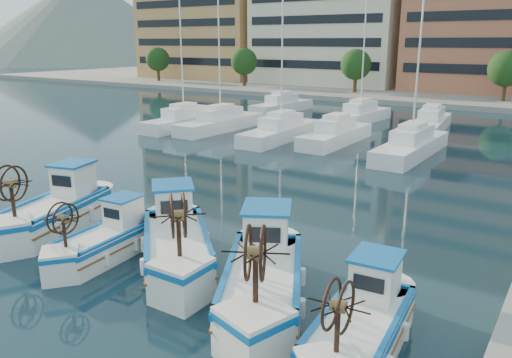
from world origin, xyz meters
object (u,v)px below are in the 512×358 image
fishing_boat_c (176,241)px  fishing_boat_d (263,276)px  fishing_boat_b (106,238)px  fishing_boat_a (57,209)px  fishing_boat_e (362,323)px

fishing_boat_c → fishing_boat_d: size_ratio=0.92×
fishing_boat_b → fishing_boat_c: size_ratio=0.82×
fishing_boat_a → fishing_boat_d: fishing_boat_d is taller
fishing_boat_b → fishing_boat_c: 2.60m
fishing_boat_a → fishing_boat_d: size_ratio=0.97×
fishing_boat_a → fishing_boat_c: bearing=-14.5°
fishing_boat_b → fishing_boat_e: fishing_boat_e is taller
fishing_boat_e → fishing_boat_b: bearing=173.3°
fishing_boat_c → fishing_boat_e: (6.92, -1.09, -0.13)m
fishing_boat_b → fishing_boat_d: bearing=-2.6°
fishing_boat_a → fishing_boat_e: fishing_boat_a is taller
fishing_boat_c → fishing_boat_b: bearing=153.5°
fishing_boat_c → fishing_boat_e: fishing_boat_c is taller
fishing_boat_a → fishing_boat_c: (6.13, 0.18, 0.01)m
fishing_boat_e → fishing_boat_c: bearing=165.7°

